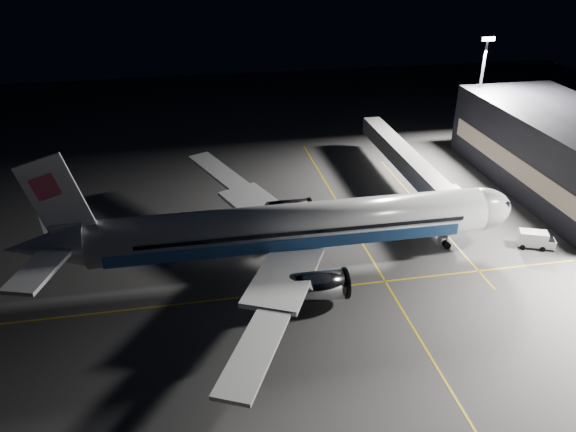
{
  "coord_description": "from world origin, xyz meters",
  "views": [
    {
      "loc": [
        -11.68,
        -58.29,
        37.98
      ],
      "look_at": [
        -0.38,
        1.4,
        6.0
      ],
      "focal_mm": 35.0,
      "sensor_mm": 36.0,
      "label": 1
    }
  ],
  "objects_px": {
    "jet_bridge": "(409,163)",
    "floodlight_mast_north": "(480,85)",
    "safety_cone_c": "(304,222)",
    "safety_cone_a": "(315,208)",
    "service_truck": "(536,239)",
    "baggage_tug": "(258,210)",
    "safety_cone_b": "(244,236)",
    "airliner": "(284,228)"
  },
  "relations": [
    {
      "from": "safety_cone_a",
      "to": "safety_cone_b",
      "type": "bearing_deg",
      "value": -150.28
    },
    {
      "from": "floodlight_mast_north",
      "to": "service_truck",
      "type": "height_order",
      "value": "floodlight_mast_north"
    },
    {
      "from": "jet_bridge",
      "to": "floodlight_mast_north",
      "type": "bearing_deg",
      "value": 37.74
    },
    {
      "from": "safety_cone_c",
      "to": "airliner",
      "type": "bearing_deg",
      "value": -115.32
    },
    {
      "from": "airliner",
      "to": "safety_cone_b",
      "type": "bearing_deg",
      "value": 119.74
    },
    {
      "from": "jet_bridge",
      "to": "safety_cone_c",
      "type": "distance_m",
      "value": 20.77
    },
    {
      "from": "airliner",
      "to": "service_truck",
      "type": "distance_m",
      "value": 33.26
    },
    {
      "from": "jet_bridge",
      "to": "safety_cone_c",
      "type": "bearing_deg",
      "value": -155.57
    },
    {
      "from": "service_truck",
      "to": "baggage_tug",
      "type": "bearing_deg",
      "value": 176.77
    },
    {
      "from": "baggage_tug",
      "to": "safety_cone_b",
      "type": "relative_size",
      "value": 4.7
    },
    {
      "from": "floodlight_mast_north",
      "to": "safety_cone_b",
      "type": "relative_size",
      "value": 32.8
    },
    {
      "from": "airliner",
      "to": "jet_bridge",
      "type": "xyz_separation_m",
      "value": [
        23.08,
        18.06,
        -0.58
      ]
    },
    {
      "from": "airliner",
      "to": "safety_cone_c",
      "type": "height_order",
      "value": "airliner"
    },
    {
      "from": "floodlight_mast_north",
      "to": "baggage_tug",
      "type": "height_order",
      "value": "floodlight_mast_north"
    },
    {
      "from": "baggage_tug",
      "to": "floodlight_mast_north",
      "type": "bearing_deg",
      "value": 45.73
    },
    {
      "from": "safety_cone_c",
      "to": "safety_cone_a",
      "type": "bearing_deg",
      "value": 58.68
    },
    {
      "from": "airliner",
      "to": "safety_cone_c",
      "type": "xyz_separation_m",
      "value": [
        4.56,
        9.64,
        -4.82
      ]
    },
    {
      "from": "jet_bridge",
      "to": "service_truck",
      "type": "height_order",
      "value": "jet_bridge"
    },
    {
      "from": "service_truck",
      "to": "baggage_tug",
      "type": "xyz_separation_m",
      "value": [
        -34.37,
        15.79,
        -0.43
      ]
    },
    {
      "from": "safety_cone_a",
      "to": "safety_cone_c",
      "type": "distance_m",
      "value": 4.84
    },
    {
      "from": "baggage_tug",
      "to": "safety_cone_b",
      "type": "distance_m",
      "value": 6.9
    },
    {
      "from": "airliner",
      "to": "safety_cone_b",
      "type": "height_order",
      "value": "airliner"
    },
    {
      "from": "baggage_tug",
      "to": "safety_cone_a",
      "type": "bearing_deg",
      "value": 23.31
    },
    {
      "from": "safety_cone_c",
      "to": "floodlight_mast_north",
      "type": "bearing_deg",
      "value": 31.46
    },
    {
      "from": "baggage_tug",
      "to": "service_truck",
      "type": "bearing_deg",
      "value": -2.31
    },
    {
      "from": "airliner",
      "to": "service_truck",
      "type": "relative_size",
      "value": 12.63
    },
    {
      "from": "jet_bridge",
      "to": "safety_cone_a",
      "type": "distance_m",
      "value": 17.1
    },
    {
      "from": "safety_cone_b",
      "to": "safety_cone_c",
      "type": "xyz_separation_m",
      "value": [
        8.76,
        2.3,
        0.03
      ]
    },
    {
      "from": "airliner",
      "to": "service_truck",
      "type": "bearing_deg",
      "value": -3.74
    },
    {
      "from": "floodlight_mast_north",
      "to": "safety_cone_b",
      "type": "height_order",
      "value": "floodlight_mast_north"
    },
    {
      "from": "baggage_tug",
      "to": "jet_bridge",
      "type": "bearing_deg",
      "value": 32.6
    },
    {
      "from": "safety_cone_c",
      "to": "service_truck",
      "type": "bearing_deg",
      "value": -22.57
    },
    {
      "from": "safety_cone_b",
      "to": "service_truck",
      "type": "bearing_deg",
      "value": -14.34
    },
    {
      "from": "jet_bridge",
      "to": "floodlight_mast_north",
      "type": "relative_size",
      "value": 1.66
    },
    {
      "from": "jet_bridge",
      "to": "safety_cone_b",
      "type": "distance_m",
      "value": 29.61
    },
    {
      "from": "floodlight_mast_north",
      "to": "baggage_tug",
      "type": "relative_size",
      "value": 6.98
    },
    {
      "from": "jet_bridge",
      "to": "safety_cone_c",
      "type": "xyz_separation_m",
      "value": [
        -18.51,
        -8.41,
        -4.24
      ]
    },
    {
      "from": "floodlight_mast_north",
      "to": "baggage_tug",
      "type": "bearing_deg",
      "value": -156.64
    },
    {
      "from": "jet_bridge",
      "to": "baggage_tug",
      "type": "height_order",
      "value": "jet_bridge"
    },
    {
      "from": "safety_cone_a",
      "to": "safety_cone_c",
      "type": "relative_size",
      "value": 0.97
    },
    {
      "from": "floodlight_mast_north",
      "to": "jet_bridge",
      "type": "bearing_deg",
      "value": -142.26
    },
    {
      "from": "floodlight_mast_north",
      "to": "safety_cone_c",
      "type": "distance_m",
      "value": 44.46
    }
  ]
}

